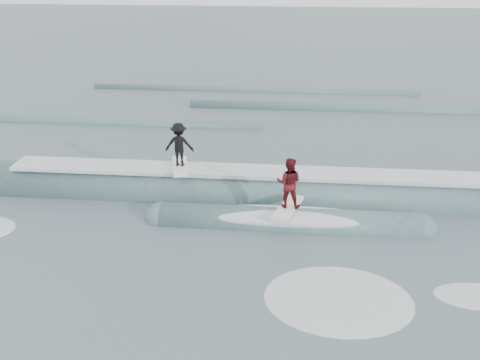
{
  "coord_description": "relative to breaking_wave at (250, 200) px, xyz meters",
  "views": [
    {
      "loc": [
        1.7,
        -13.44,
        8.88
      ],
      "look_at": [
        0.0,
        4.39,
        1.1
      ],
      "focal_mm": 40.0,
      "sensor_mm": 36.0,
      "label": 1
    }
  ],
  "objects": [
    {
      "name": "surfer_red",
      "position": [
        1.44,
        -1.79,
        1.46
      ],
      "size": [
        1.15,
        2.07,
        1.88
      ],
      "color": "white",
      "rests_on": "ground"
    },
    {
      "name": "surfer_black",
      "position": [
        -2.75,
        0.41,
        1.92
      ],
      "size": [
        1.12,
        2.07,
        1.79
      ],
      "color": "white",
      "rests_on": "ground"
    },
    {
      "name": "breaking_wave",
      "position": [
        0.0,
        0.0,
        0.0
      ],
      "size": [
        23.74,
        3.81,
        2.06
      ],
      "color": "#3A5F62",
      "rests_on": "ground"
    },
    {
      "name": "far_swells",
      "position": [
        -1.18,
        12.67,
        -0.04
      ],
      "size": [
        39.44,
        8.65,
        0.8
      ],
      "color": "#3A5F62",
      "rests_on": "ground"
    },
    {
      "name": "whitewater",
      "position": [
        1.3,
        -7.39,
        -0.04
      ],
      "size": [
        17.99,
        8.91,
        0.1
      ],
      "color": "silver",
      "rests_on": "ground"
    },
    {
      "name": "ground",
      "position": [
        -0.34,
        -4.98,
        -0.04
      ],
      "size": [
        160.0,
        160.0,
        0.0
      ],
      "primitive_type": "plane",
      "color": "#384851",
      "rests_on": "ground"
    }
  ]
}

